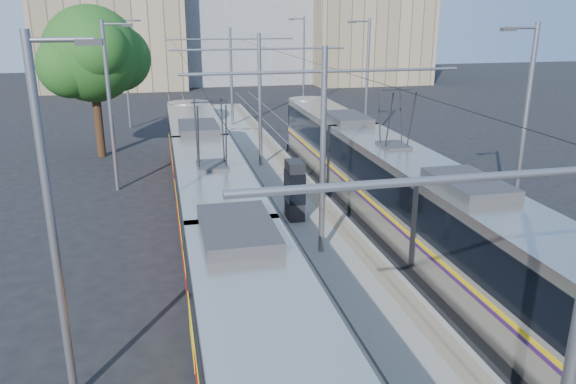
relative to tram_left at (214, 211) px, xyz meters
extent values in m
cube|color=gray|center=(3.60, 7.97, -1.56)|extent=(4.00, 50.00, 0.30)
cube|color=gray|center=(2.15, 7.97, -1.40)|extent=(0.70, 50.00, 0.01)
cube|color=gray|center=(5.05, 7.97, -1.40)|extent=(0.70, 50.00, 0.01)
cube|color=gray|center=(-0.72, 7.97, -1.69)|extent=(0.07, 70.00, 0.03)
cube|color=gray|center=(0.72, 7.97, -1.69)|extent=(0.07, 70.00, 0.03)
cube|color=gray|center=(6.48, 7.97, -1.69)|extent=(0.07, 70.00, 0.03)
cube|color=gray|center=(7.92, 7.97, -1.69)|extent=(0.07, 70.00, 0.03)
cube|color=black|center=(0.00, 0.00, -1.51)|extent=(2.30, 30.90, 0.40)
cube|color=beige|center=(0.00, 0.00, 0.14)|extent=(2.40, 29.30, 2.90)
cube|color=black|center=(0.00, 0.00, 0.64)|extent=(2.43, 29.30, 1.30)
cube|color=#FFEF0D|center=(0.00, 0.00, -0.26)|extent=(2.43, 29.30, 0.12)
cube|color=red|center=(0.00, 0.00, -0.76)|extent=(2.42, 29.30, 1.10)
cube|color=#2D2D30|center=(0.00, 0.00, 1.74)|extent=(1.68, 3.00, 0.30)
cube|color=black|center=(7.20, 1.46, -1.51)|extent=(2.30, 27.71, 0.40)
cube|color=#AFABA1|center=(7.20, 1.46, 0.14)|extent=(2.40, 26.11, 2.90)
cube|color=black|center=(7.20, 1.46, 0.64)|extent=(2.43, 26.11, 1.30)
cube|color=#DEB00B|center=(7.20, 1.46, -0.26)|extent=(2.43, 26.11, 0.12)
cube|color=#311446|center=(7.20, 1.46, -0.41)|extent=(2.43, 26.11, 0.10)
cube|color=#2D2D30|center=(7.20, 1.46, 1.74)|extent=(1.68, 3.00, 0.30)
cylinder|color=slate|center=(3.60, -13.03, 2.09)|extent=(0.20, 0.20, 7.00)
cylinder|color=slate|center=(3.60, -1.03, 2.09)|extent=(0.20, 0.20, 7.00)
cylinder|color=slate|center=(3.60, -1.03, 4.79)|extent=(9.20, 0.10, 0.10)
cylinder|color=slate|center=(3.60, 10.97, 2.09)|extent=(0.20, 0.20, 7.00)
cylinder|color=slate|center=(3.60, 10.97, 4.79)|extent=(9.20, 0.10, 0.10)
cylinder|color=slate|center=(3.60, 22.97, 2.09)|extent=(0.20, 0.20, 7.00)
cylinder|color=slate|center=(3.60, 22.97, 4.79)|extent=(9.20, 0.10, 0.10)
cylinder|color=black|center=(0.00, 7.97, 3.84)|extent=(0.02, 70.00, 0.02)
cylinder|color=black|center=(7.20, 7.97, 3.84)|extent=(0.02, 70.00, 0.02)
cylinder|color=slate|center=(-3.90, -7.03, 2.29)|extent=(0.18, 0.18, 8.00)
cube|color=#2D2D30|center=(-2.80, -7.03, 6.04)|extent=(0.50, 0.22, 0.12)
cylinder|color=slate|center=(-3.90, 8.97, 2.29)|extent=(0.18, 0.18, 8.00)
cube|color=#2D2D30|center=(-2.80, 8.97, 6.04)|extent=(0.50, 0.22, 0.12)
cylinder|color=slate|center=(-3.90, 24.97, 2.29)|extent=(0.18, 0.18, 8.00)
cube|color=#2D2D30|center=(-2.80, 24.97, 6.04)|extent=(0.50, 0.22, 0.12)
cylinder|color=slate|center=(11.10, -1.03, 2.29)|extent=(0.18, 0.18, 8.00)
cube|color=#2D2D30|center=(10.00, -1.03, 6.04)|extent=(0.50, 0.22, 0.12)
cylinder|color=slate|center=(11.10, 14.97, 2.29)|extent=(0.18, 0.18, 8.00)
cube|color=#2D2D30|center=(10.00, 14.97, 6.04)|extent=(0.50, 0.22, 0.12)
cylinder|color=slate|center=(11.10, 30.97, 2.29)|extent=(0.18, 0.18, 8.00)
cube|color=#2D2D30|center=(10.00, 30.97, 6.04)|extent=(0.50, 0.22, 0.12)
cube|color=black|center=(3.45, 2.35, -0.21)|extent=(0.63, 1.05, 2.40)
cube|color=black|center=(3.45, 2.35, -0.05)|extent=(0.67, 1.09, 1.25)
cylinder|color=#382314|center=(-5.24, 16.16, 0.12)|extent=(0.50, 0.50, 3.65)
sphere|color=#134417|center=(-5.24, 16.16, 4.33)|extent=(5.47, 5.47, 5.47)
sphere|color=#134417|center=(-3.87, 17.07, 3.99)|extent=(3.87, 3.87, 3.87)
cube|color=gray|center=(-6.40, 50.97, 4.08)|extent=(16.00, 12.00, 11.56)
cube|color=gray|center=(9.60, 54.97, 6.64)|extent=(18.00, 14.00, 16.69)
cube|color=gray|center=(23.60, 48.97, 4.43)|extent=(14.00, 10.00, 12.28)
camera|label=1|loc=(-1.56, -18.50, 6.57)|focal=35.00mm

